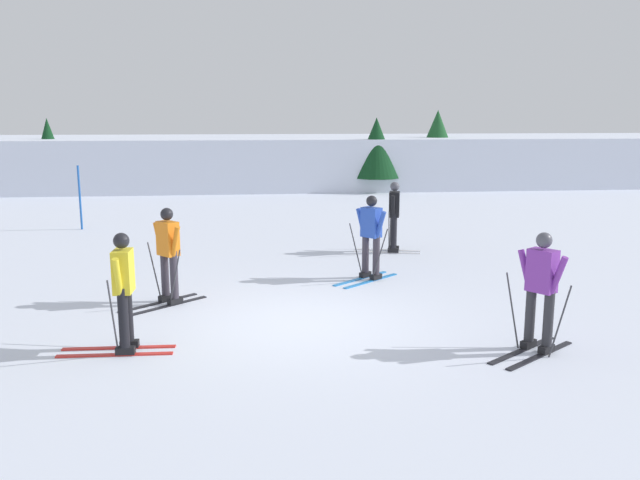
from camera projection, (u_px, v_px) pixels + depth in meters
name	position (u px, v px, depth m)	size (l,w,h in m)	color
ground_plane	(300.00, 323.00, 10.55)	(120.00, 120.00, 0.00)	silver
far_snow_ridge	(267.00, 160.00, 31.25)	(80.00, 8.27, 2.24)	silver
skier_orange	(168.00, 253.00, 11.46)	(1.45, 1.33, 1.71)	black
skier_blue	(371.00, 235.00, 13.17)	(1.46, 1.32, 1.71)	#237AC6
skier_purple	(541.00, 289.00, 9.12)	(1.52, 1.23, 1.71)	black
skier_black	(394.00, 215.00, 15.79)	(1.64, 0.98, 1.71)	silver
skier_yellow	(123.00, 289.00, 9.09)	(1.61, 1.00, 1.71)	red
trail_marker_pole	(80.00, 198.00, 18.91)	(0.06, 0.06, 1.86)	#1E56AD
conifer_far_left	(376.00, 148.00, 27.99)	(2.04, 2.04, 3.17)	#513823
conifer_far_right	(49.00, 147.00, 28.29)	(1.45, 1.45, 3.14)	#513823
conifer_far_centre	(437.00, 140.00, 30.19)	(2.17, 2.17, 3.49)	#513823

